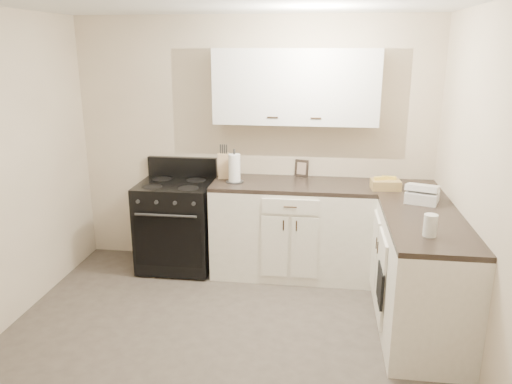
# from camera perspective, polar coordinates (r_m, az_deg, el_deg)

# --- Properties ---
(floor) EXTENTS (3.60, 3.60, 0.00)m
(floor) POSITION_cam_1_polar(r_m,az_deg,el_deg) (3.90, -4.10, -18.18)
(floor) COLOR #473F38
(floor) RESTS_ON ground
(wall_back) EXTENTS (3.60, 0.00, 3.60)m
(wall_back) POSITION_cam_1_polar(r_m,az_deg,el_deg) (5.08, -0.30, 5.48)
(wall_back) COLOR beige
(wall_back) RESTS_ON ground
(wall_right) EXTENTS (0.00, 3.60, 3.60)m
(wall_right) POSITION_cam_1_polar(r_m,az_deg,el_deg) (3.47, 25.99, -1.41)
(wall_right) COLOR beige
(wall_right) RESTS_ON ground
(wall_front) EXTENTS (3.60, 0.00, 3.60)m
(wall_front) POSITION_cam_1_polar(r_m,az_deg,el_deg) (1.79, -17.13, -16.98)
(wall_front) COLOR beige
(wall_front) RESTS_ON ground
(base_cabinets_back) EXTENTS (1.55, 0.60, 0.90)m
(base_cabinets_back) POSITION_cam_1_polar(r_m,az_deg,el_deg) (4.97, 4.11, -4.41)
(base_cabinets_back) COLOR white
(base_cabinets_back) RESTS_ON floor
(base_cabinets_right) EXTENTS (0.60, 1.90, 0.90)m
(base_cabinets_right) POSITION_cam_1_polar(r_m,az_deg,el_deg) (4.44, 17.67, -7.83)
(base_cabinets_right) COLOR white
(base_cabinets_right) RESTS_ON floor
(countertop_back) EXTENTS (1.55, 0.60, 0.04)m
(countertop_back) POSITION_cam_1_polar(r_m,az_deg,el_deg) (4.82, 4.22, 0.81)
(countertop_back) COLOR black
(countertop_back) RESTS_ON base_cabinets_back
(countertop_right) EXTENTS (0.60, 1.90, 0.04)m
(countertop_right) POSITION_cam_1_polar(r_m,az_deg,el_deg) (4.27, 18.21, -2.06)
(countertop_right) COLOR black
(countertop_right) RESTS_ON base_cabinets_right
(upper_cabinets) EXTENTS (1.55, 0.30, 0.70)m
(upper_cabinets) POSITION_cam_1_polar(r_m,az_deg,el_deg) (4.81, 4.57, 11.91)
(upper_cabinets) COLOR silver
(upper_cabinets) RESTS_ON wall_back
(stove) EXTENTS (0.73, 0.62, 0.88)m
(stove) POSITION_cam_1_polar(r_m,az_deg,el_deg) (5.14, -9.04, -3.75)
(stove) COLOR black
(stove) RESTS_ON floor
(knife_block) EXTENTS (0.13, 0.12, 0.25)m
(knife_block) POSITION_cam_1_polar(r_m,az_deg,el_deg) (4.97, -3.70, 3.02)
(knife_block) COLOR tan
(knife_block) RESTS_ON countertop_back
(paper_towel) EXTENTS (0.12, 0.12, 0.28)m
(paper_towel) POSITION_cam_1_polar(r_m,az_deg,el_deg) (4.80, -2.48, 2.72)
(paper_towel) COLOR white
(paper_towel) RESTS_ON countertop_back
(picture_frame) EXTENTS (0.14, 0.08, 0.17)m
(picture_frame) POSITION_cam_1_polar(r_m,az_deg,el_deg) (5.05, 5.23, 2.73)
(picture_frame) COLOR black
(picture_frame) RESTS_ON countertop_back
(wicker_basket) EXTENTS (0.27, 0.19, 0.09)m
(wicker_basket) POSITION_cam_1_polar(r_m,az_deg,el_deg) (4.74, 14.58, 0.83)
(wicker_basket) COLOR #A68A4E
(wicker_basket) RESTS_ON countertop_right
(countertop_grill) EXTENTS (0.32, 0.31, 0.09)m
(countertop_grill) POSITION_cam_1_polar(r_m,az_deg,el_deg) (4.44, 18.46, -0.50)
(countertop_grill) COLOR white
(countertop_grill) RESTS_ON countertop_right
(glass_jar) EXTENTS (0.12, 0.12, 0.16)m
(glass_jar) POSITION_cam_1_polar(r_m,az_deg,el_deg) (3.66, 19.30, -3.62)
(glass_jar) COLOR silver
(glass_jar) RESTS_ON countertop_right
(oven_mitt_near) EXTENTS (0.02, 0.17, 0.29)m
(oven_mitt_near) POSITION_cam_1_polar(r_m,az_deg,el_deg) (3.99, 14.10, -10.70)
(oven_mitt_near) COLOR black
(oven_mitt_near) RESTS_ON base_cabinets_right
(oven_mitt_far) EXTENTS (0.02, 0.17, 0.29)m
(oven_mitt_far) POSITION_cam_1_polar(r_m,az_deg,el_deg) (4.08, 13.95, -9.87)
(oven_mitt_far) COLOR black
(oven_mitt_far) RESTS_ON base_cabinets_right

